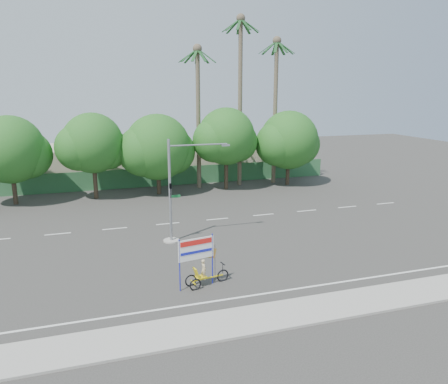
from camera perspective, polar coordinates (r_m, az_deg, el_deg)
name	(u,v)px	position (r m, az deg, el deg)	size (l,w,h in m)	color
ground	(224,258)	(27.23, -0.01, -8.63)	(120.00, 120.00, 0.00)	#33302D
sidewalk_near	(274,316)	(20.88, 6.52, -15.80)	(50.00, 2.40, 0.12)	gray
fence	(163,177)	(47.09, -8.01, 2.00)	(38.00, 0.08, 2.00)	#336B3D
building_left	(64,165)	(50.76, -20.14, 3.28)	(12.00, 8.00, 4.00)	#C0B799
building_right	(221,159)	(53.11, -0.33, 4.30)	(14.00, 8.00, 3.60)	#C0B799
tree_far_left	(10,152)	(42.87, -26.22, 4.73)	(7.14, 6.00, 7.96)	#473828
tree_left	(92,145)	(42.36, -16.83, 5.86)	(6.66, 5.60, 8.07)	#473828
tree_center	(157,149)	(42.95, -8.74, 5.57)	(7.62, 6.40, 7.85)	#473828
tree_right	(226,139)	(44.47, 0.23, 6.99)	(6.90, 5.80, 8.36)	#473828
tree_far_right	(288,142)	(47.16, 8.40, 6.49)	(7.38, 6.20, 7.94)	#473828
palm_tall	(240,86)	(46.28, 2.13, 13.72)	(3.73, 3.79, 17.45)	#70604C
palm_mid	(276,96)	(47.79, 6.74, 12.35)	(3.73, 3.79, 15.45)	#70604C
palm_short	(198,102)	(44.97, -3.40, 11.67)	(3.73, 3.79, 14.45)	#70604C
traffic_signal	(175,200)	(29.47, -6.45, -1.01)	(4.72, 1.10, 7.00)	gray
trike_billboard	(201,266)	(23.23, -3.00, -9.59)	(2.87, 0.94, 2.85)	black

